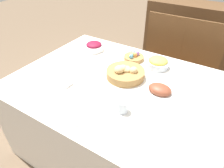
{
  "coord_description": "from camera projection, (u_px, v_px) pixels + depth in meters",
  "views": [
    {
      "loc": [
        0.62,
        -1.08,
        1.66
      ],
      "look_at": [
        0.01,
        -0.09,
        0.81
      ],
      "focal_mm": 32.0,
      "sensor_mm": 36.0,
      "label": 1
    }
  ],
  "objects": [
    {
      "name": "butter_dish",
      "position": [
        63.0,
        82.0,
        1.5
      ],
      "size": [
        0.12,
        0.08,
        0.03
      ],
      "color": "white",
      "rests_on": "dining_table"
    },
    {
      "name": "spoon",
      "position": [
        97.0,
        124.0,
        1.18
      ],
      "size": [
        0.02,
        0.18,
        0.0
      ],
      "rotation": [
        0.0,
        0.0,
        0.06
      ],
      "color": "silver",
      "rests_on": "dining_table"
    },
    {
      "name": "chair_far_right",
      "position": [
        195.0,
        68.0,
        2.14
      ],
      "size": [
        0.42,
        0.42,
        1.01
      ],
      "rotation": [
        0.0,
        0.0,
        -0.0
      ],
      "color": "brown",
      "rests_on": "ground"
    },
    {
      "name": "ham_platter",
      "position": [
        160.0,
        90.0,
        1.41
      ],
      "size": [
        0.26,
        0.18,
        0.07
      ],
      "color": "white",
      "rests_on": "dining_table"
    },
    {
      "name": "beet_salad_bowl",
      "position": [
        94.0,
        47.0,
        1.94
      ],
      "size": [
        0.18,
        0.18,
        0.09
      ],
      "color": "white",
      "rests_on": "dining_table"
    },
    {
      "name": "dining_table",
      "position": [
        117.0,
        117.0,
        1.76
      ],
      "size": [
        1.59,
        1.2,
        0.77
      ],
      "color": "white",
      "rests_on": "ground"
    },
    {
      "name": "egg_basket",
      "position": [
        134.0,
        57.0,
        1.8
      ],
      "size": [
        0.18,
        0.18,
        0.08
      ],
      "color": "#9E7542",
      "rests_on": "dining_table"
    },
    {
      "name": "drinking_cup",
      "position": [
        122.0,
        106.0,
        1.25
      ],
      "size": [
        0.07,
        0.07,
        0.09
      ],
      "color": "silver",
      "rests_on": "dining_table"
    },
    {
      "name": "bread_basket",
      "position": [
        125.0,
        73.0,
        1.56
      ],
      "size": [
        0.3,
        0.3,
        0.12
      ],
      "color": "#9E7542",
      "rests_on": "dining_table"
    },
    {
      "name": "fork",
      "position": [
        58.0,
        105.0,
        1.32
      ],
      "size": [
        0.02,
        0.18,
        0.0
      ],
      "rotation": [
        0.0,
        0.0,
        -0.06
      ],
      "color": "silver",
      "rests_on": "dining_table"
    },
    {
      "name": "dinner_plate",
      "position": [
        74.0,
        113.0,
        1.25
      ],
      "size": [
        0.23,
        0.23,
        0.01
      ],
      "color": "white",
      "rests_on": "dining_table"
    },
    {
      "name": "ground_plane",
      "position": [
        116.0,
        145.0,
        1.99
      ],
      "size": [
        12.0,
        12.0,
        0.0
      ],
      "primitive_type": "plane",
      "color": "brown"
    },
    {
      "name": "pineapple_bowl",
      "position": [
        158.0,
        63.0,
        1.68
      ],
      "size": [
        0.19,
        0.19,
        0.09
      ],
      "color": "silver",
      "rests_on": "dining_table"
    },
    {
      "name": "knife",
      "position": [
        92.0,
        122.0,
        1.2
      ],
      "size": [
        0.02,
        0.18,
        0.0
      ],
      "rotation": [
        0.0,
        0.0,
        -0.06
      ],
      "color": "silver",
      "rests_on": "dining_table"
    },
    {
      "name": "sideboard",
      "position": [
        198.0,
        39.0,
        2.87
      ],
      "size": [
        1.48,
        0.44,
        0.97
      ],
      "color": "brown",
      "rests_on": "ground"
    },
    {
      "name": "chair_far_center",
      "position": [
        159.0,
        58.0,
        2.31
      ],
      "size": [
        0.42,
        0.42,
        1.01
      ],
      "rotation": [
        0.0,
        0.0,
        -0.01
      ],
      "color": "brown",
      "rests_on": "ground"
    }
  ]
}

